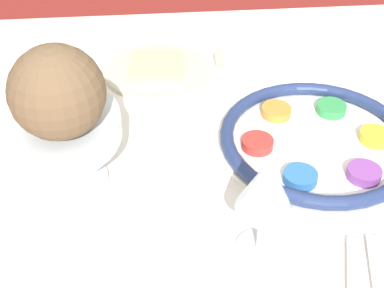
{
  "coord_description": "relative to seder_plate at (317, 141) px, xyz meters",
  "views": [
    {
      "loc": [
        0.18,
        0.58,
        1.25
      ],
      "look_at": [
        0.13,
        0.0,
        0.78
      ],
      "focal_mm": 50.0,
      "sensor_mm": 36.0,
      "label": 1
    }
  ],
  "objects": [
    {
      "name": "seder_plate",
      "position": [
        0.0,
        0.0,
        0.0
      ],
      "size": [
        0.29,
        0.29,
        0.03
      ],
      "color": "white",
      "rests_on": "dining_table"
    },
    {
      "name": "wine_glass",
      "position": [
        0.12,
        0.18,
        0.09
      ],
      "size": [
        0.07,
        0.07,
        0.14
      ],
      "color": "silver",
      "rests_on": "dining_table"
    },
    {
      "name": "fruit_stand",
      "position": [
        0.37,
        0.04,
        0.07
      ],
      "size": [
        0.19,
        0.19,
        0.11
      ],
      "color": "silver",
      "rests_on": "dining_table"
    },
    {
      "name": "orange_fruit",
      "position": [
        0.37,
        0.02,
        0.13
      ],
      "size": [
        0.08,
        0.08,
        0.08
      ],
      "color": "orange",
      "rests_on": "fruit_stand"
    },
    {
      "name": "coconut",
      "position": [
        0.35,
        0.07,
        0.15
      ],
      "size": [
        0.11,
        0.11,
        0.11
      ],
      "color": "brown",
      "rests_on": "fruit_stand"
    },
    {
      "name": "bread_plate",
      "position": [
        0.23,
        -0.24,
        -0.01
      ],
      "size": [
        0.19,
        0.19,
        0.02
      ],
      "color": "beige",
      "rests_on": "dining_table"
    },
    {
      "name": "napkin_roll",
      "position": [
        0.05,
        -0.25,
        0.01
      ],
      "size": [
        0.15,
        0.08,
        0.05
      ],
      "color": "white",
      "rests_on": "dining_table"
    }
  ]
}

